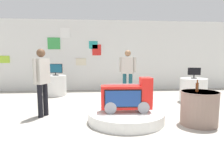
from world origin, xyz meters
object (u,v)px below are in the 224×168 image
(novelty_firetruck_tv, at_px, (127,98))
(bottle_on_side_table, at_px, (197,87))
(display_pedestal_center_rear, at_px, (56,86))
(side_table_round, at_px, (199,108))
(display_pedestal_left_rear, at_px, (193,90))
(main_display_pedestal, at_px, (126,117))
(tv_on_left_rear, at_px, (194,72))
(tv_on_center_rear, at_px, (55,69))
(shopper_browsing_near_truck, at_px, (42,77))
(shopper_browsing_rear, at_px, (128,72))

(novelty_firetruck_tv, relative_size, bottle_on_side_table, 4.41)
(display_pedestal_center_rear, xyz_separation_m, side_table_round, (3.65, -3.75, -0.02))
(display_pedestal_left_rear, xyz_separation_m, display_pedestal_center_rear, (-4.63, 1.54, 0.00))
(main_display_pedestal, xyz_separation_m, side_table_round, (1.51, -0.34, 0.25))
(tv_on_left_rear, distance_m, display_pedestal_center_rear, 4.91)
(tv_on_center_rear, bearing_deg, shopper_browsing_near_truck, -86.12)
(tv_on_center_rear, bearing_deg, display_pedestal_left_rear, -18.40)
(display_pedestal_center_rear, xyz_separation_m, shopper_browsing_rear, (2.52, -1.27, 0.60))
(bottle_on_side_table, bearing_deg, display_pedestal_center_rear, 133.33)
(display_pedestal_center_rear, height_order, tv_on_center_rear, tv_on_center_rear)
(main_display_pedestal, height_order, novelty_firetruck_tv, novelty_firetruck_tv)
(main_display_pedestal, height_order, bottle_on_side_table, bottle_on_side_table)
(display_pedestal_center_rear, xyz_separation_m, tv_on_center_rear, (0.00, -0.00, 0.62))
(display_pedestal_center_rear, bearing_deg, main_display_pedestal, -57.89)
(display_pedestal_center_rear, height_order, bottle_on_side_table, bottle_on_side_table)
(main_display_pedestal, bearing_deg, display_pedestal_left_rear, 36.90)
(display_pedestal_left_rear, bearing_deg, tv_on_left_rear, -74.13)
(display_pedestal_center_rear, height_order, side_table_round, display_pedestal_center_rear)
(main_display_pedestal, height_order, display_pedestal_center_rear, display_pedestal_center_rear)
(novelty_firetruck_tv, xyz_separation_m, display_pedestal_left_rear, (2.47, 1.87, -0.16))
(display_pedestal_left_rear, xyz_separation_m, bottle_on_side_table, (-1.06, -2.24, 0.44))
(bottle_on_side_table, height_order, shopper_browsing_rear, shopper_browsing_rear)
(side_table_round, height_order, bottle_on_side_table, bottle_on_side_table)
(tv_on_left_rear, distance_m, bottle_on_side_table, 2.48)
(side_table_round, bearing_deg, display_pedestal_center_rear, 134.29)
(main_display_pedestal, relative_size, display_pedestal_left_rear, 2.00)
(tv_on_center_rear, bearing_deg, main_display_pedestal, -57.87)
(tv_on_left_rear, distance_m, side_table_round, 2.48)
(main_display_pedestal, relative_size, side_table_round, 2.13)
(tv_on_center_rear, height_order, shopper_browsing_rear, shopper_browsing_rear)
(novelty_firetruck_tv, xyz_separation_m, shopper_browsing_near_truck, (-1.97, 0.61, 0.41))
(main_display_pedestal, bearing_deg, shopper_browsing_rear, 79.89)
(novelty_firetruck_tv, distance_m, tv_on_left_rear, 3.12)
(tv_on_left_rear, bearing_deg, display_pedestal_left_rear, 105.87)
(main_display_pedestal, bearing_deg, bottle_on_side_table, -14.54)
(novelty_firetruck_tv, bearing_deg, main_display_pedestal, 160.52)
(display_pedestal_center_rear, distance_m, shopper_browsing_rear, 2.88)
(shopper_browsing_near_truck, bearing_deg, tv_on_left_rear, 15.86)
(bottle_on_side_table, relative_size, shopper_browsing_near_truck, 0.16)
(shopper_browsing_near_truck, distance_m, shopper_browsing_rear, 2.79)
(main_display_pedestal, height_order, tv_on_center_rear, tv_on_center_rear)
(novelty_firetruck_tv, relative_size, side_table_round, 1.42)
(novelty_firetruck_tv, relative_size, tv_on_left_rear, 2.92)
(tv_on_left_rear, xyz_separation_m, display_pedestal_center_rear, (-4.63, 1.55, -0.58))
(tv_on_left_rear, bearing_deg, display_pedestal_center_rear, 161.52)
(display_pedestal_center_rear, bearing_deg, tv_on_left_rear, -18.48)
(side_table_round, bearing_deg, display_pedestal_left_rear, 66.21)
(display_pedestal_center_rear, height_order, shopper_browsing_near_truck, shopper_browsing_near_truck)
(main_display_pedestal, xyz_separation_m, shopper_browsing_near_truck, (-1.95, 0.60, 0.84))
(bottle_on_side_table, relative_size, shopper_browsing_rear, 0.15)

